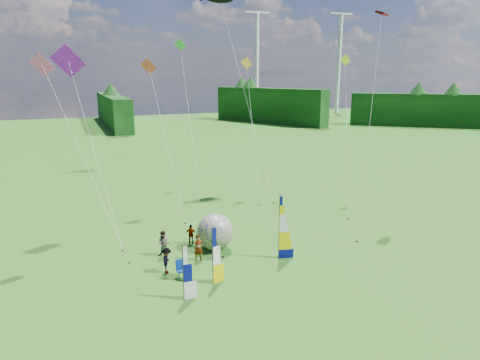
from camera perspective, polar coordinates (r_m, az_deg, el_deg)
name	(u,v)px	position (r m, az deg, el deg)	size (l,w,h in m)	color
ground	(280,280)	(27.06, 5.33, -13.12)	(220.00, 220.00, 0.00)	#45762E
treeline_ring	(281,218)	(25.49, 5.54, -5.09)	(210.00, 210.00, 8.00)	#1E571B
turbine_left	(339,65)	(141.92, 13.03, 14.77)	(8.00, 1.20, 30.00)	silver
turbine_right	(257,64)	(135.54, 2.26, 15.16)	(8.00, 1.20, 30.00)	silver
feather_banner_main	(279,228)	(29.01, 5.24, -6.40)	(1.21, 0.10, 4.44)	#070C64
side_banner_left	(213,257)	(25.70, -3.67, -10.18)	(1.00, 0.10, 3.59)	#F2CB00
side_banner_far	(183,274)	(24.27, -7.58, -12.31)	(0.95, 0.10, 3.20)	white
bol_inflatable	(215,232)	(30.83, -3.36, -6.90)	(2.63, 2.63, 2.63)	#1A0C92
spectator_a	(198,248)	(29.27, -5.56, -8.99)	(0.66, 0.43, 1.80)	#66594C
spectator_b	(164,244)	(30.19, -10.12, -8.38)	(0.89, 0.44, 1.84)	#66594C
spectator_c	(167,261)	(27.83, -9.74, -10.54)	(1.09, 0.40, 1.68)	#66594C
spectator_d	(191,234)	(32.09, -6.54, -7.20)	(0.87, 0.36, 1.49)	#66594C
camp_chair	(182,269)	(27.18, -7.79, -11.73)	(0.65, 0.65, 1.13)	navy
kite_whale	(245,86)	(45.03, 0.69, 12.37)	(4.55, 15.12, 22.02)	black
kite_rainbow_delta	(93,137)	(33.76, -19.01, 5.45)	(6.66, 12.24, 15.44)	#E71446
kite_parafoil	(371,111)	(35.72, 17.04, 8.76)	(9.19, 9.53, 18.82)	#AB0208
small_kite_red	(166,135)	(38.15, -9.85, 5.95)	(3.49, 9.65, 14.18)	#F74936
small_kite_orange	(253,126)	(42.95, 1.71, 7.19)	(3.65, 8.82, 14.42)	#FD9D2F
small_kite_yellow	(347,129)	(41.34, 14.07, 6.67)	(6.75, 10.28, 14.63)	#E8FF1F
small_kite_pink	(85,154)	(30.38, -19.99, 3.29)	(6.82, 8.18, 14.20)	#D64980
small_kite_green	(189,113)	(46.19, -6.75, 8.90)	(3.26, 12.17, 16.53)	green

